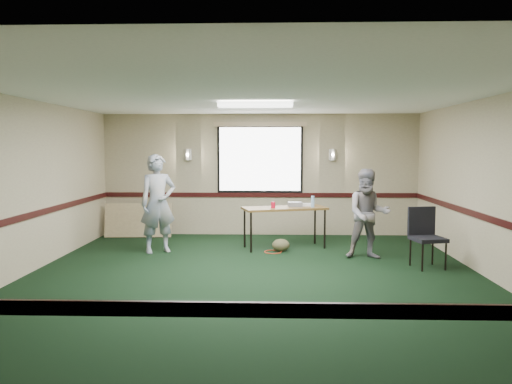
{
  "coord_description": "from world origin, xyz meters",
  "views": [
    {
      "loc": [
        0.28,
        -7.12,
        1.94
      ],
      "look_at": [
        0.0,
        1.3,
        1.2
      ],
      "focal_mm": 35.0,
      "sensor_mm": 36.0,
      "label": 1
    }
  ],
  "objects_px": {
    "conference_chair": "(425,232)",
    "person_right": "(368,214)",
    "projector": "(295,204)",
    "folding_table": "(285,210)",
    "person_left": "(158,204)"
  },
  "relations": [
    {
      "from": "conference_chair",
      "to": "person_right",
      "type": "height_order",
      "value": "person_right"
    },
    {
      "from": "projector",
      "to": "person_right",
      "type": "xyz_separation_m",
      "value": [
        1.24,
        -0.98,
        -0.06
      ]
    },
    {
      "from": "folding_table",
      "to": "conference_chair",
      "type": "bearing_deg",
      "value": -49.61
    },
    {
      "from": "person_right",
      "to": "projector",
      "type": "bearing_deg",
      "value": 144.78
    },
    {
      "from": "projector",
      "to": "conference_chair",
      "type": "distance_m",
      "value": 2.6
    },
    {
      "from": "conference_chair",
      "to": "person_left",
      "type": "height_order",
      "value": "person_left"
    },
    {
      "from": "person_right",
      "to": "folding_table",
      "type": "bearing_deg",
      "value": 151.8
    },
    {
      "from": "conference_chair",
      "to": "person_right",
      "type": "xyz_separation_m",
      "value": [
        -0.82,
        0.59,
        0.22
      ]
    },
    {
      "from": "projector",
      "to": "person_left",
      "type": "relative_size",
      "value": 0.15
    },
    {
      "from": "person_right",
      "to": "person_left",
      "type": "bearing_deg",
      "value": 177.0
    },
    {
      "from": "conference_chair",
      "to": "person_left",
      "type": "xyz_separation_m",
      "value": [
        -4.63,
        0.99,
        0.34
      ]
    },
    {
      "from": "person_left",
      "to": "conference_chair",
      "type": "bearing_deg",
      "value": -40.8
    },
    {
      "from": "projector",
      "to": "person_left",
      "type": "xyz_separation_m",
      "value": [
        -2.57,
        -0.58,
        0.07
      ]
    },
    {
      "from": "person_left",
      "to": "person_right",
      "type": "distance_m",
      "value": 3.83
    },
    {
      "from": "projector",
      "to": "person_left",
      "type": "bearing_deg",
      "value": -171.38
    }
  ]
}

